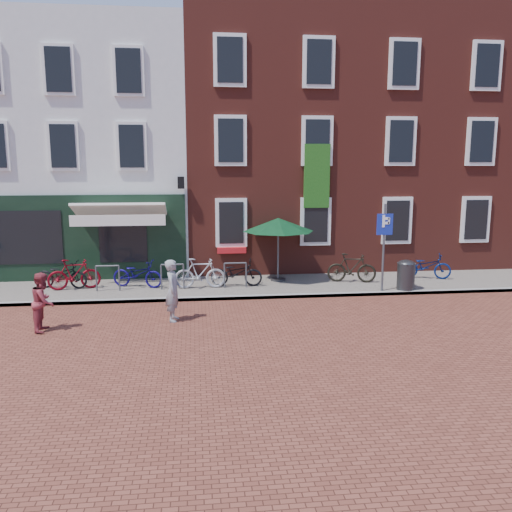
{
  "coord_description": "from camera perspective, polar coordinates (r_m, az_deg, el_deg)",
  "views": [
    {
      "loc": [
        -0.76,
        -15.44,
        4.11
      ],
      "look_at": [
        1.03,
        0.02,
        1.33
      ],
      "focal_mm": 37.3,
      "sensor_mm": 36.0,
      "label": 1
    }
  ],
  "objects": [
    {
      "name": "parking_sign",
      "position": [
        16.88,
        13.58,
        2.07
      ],
      "size": [
        0.5,
        0.08,
        2.73
      ],
      "color": "#4C4C4F",
      "rests_on": "sidewalk"
    },
    {
      "name": "ground",
      "position": [
        16.0,
        -3.67,
        -4.78
      ],
      "size": [
        80.0,
        80.0,
        0.0
      ],
      "primitive_type": "plane",
      "color": "brown"
    },
    {
      "name": "bicycle_5",
      "position": [
        18.09,
        10.23,
        -1.27
      ],
      "size": [
        1.68,
        0.85,
        0.97
      ],
      "primitive_type": "imported",
      "rotation": [
        0.0,
        0.0,
        1.32
      ],
      "color": "black",
      "rests_on": "sidewalk"
    },
    {
      "name": "woman",
      "position": [
        13.97,
        -8.89,
        -3.66
      ],
      "size": [
        0.46,
        0.63,
        1.62
      ],
      "primitive_type": "imported",
      "rotation": [
        0.0,
        0.0,
        1.45
      ],
      "color": "gray",
      "rests_on": "ground"
    },
    {
      "name": "parasol",
      "position": [
        17.84,
        2.4,
        3.65
      ],
      "size": [
        2.4,
        2.4,
        2.24
      ],
      "color": "#4C4C4F",
      "rests_on": "sidewalk"
    },
    {
      "name": "bicycle_3",
      "position": [
        17.05,
        -6.03,
        -1.86
      ],
      "size": [
        1.62,
        0.46,
        0.97
      ],
      "primitive_type": "imported",
      "rotation": [
        0.0,
        0.0,
        1.57
      ],
      "color": "#A7A7AA",
      "rests_on": "sidewalk"
    },
    {
      "name": "litter_bin",
      "position": [
        17.42,
        15.79,
        -1.8
      ],
      "size": [
        0.55,
        0.55,
        1.01
      ],
      "color": "#313134",
      "rests_on": "sidewalk"
    },
    {
      "name": "bicycle_4",
      "position": [
        17.28,
        -2.12,
        -1.81
      ],
      "size": [
        1.73,
        0.79,
        0.88
      ],
      "primitive_type": "imported",
      "rotation": [
        0.0,
        0.0,
        1.44
      ],
      "color": "black",
      "rests_on": "sidewalk"
    },
    {
      "name": "boy",
      "position": [
        14.03,
        -21.86,
        -4.57
      ],
      "size": [
        0.56,
        0.72,
        1.46
      ],
      "primitive_type": "imported",
      "rotation": [
        0.0,
        0.0,
        1.55
      ],
      "color": "#93323A",
      "rests_on": "ground"
    },
    {
      "name": "bicycle_1",
      "position": [
        17.76,
        -18.93,
        -1.87
      ],
      "size": [
        1.68,
        0.78,
        0.97
      ],
      "primitive_type": "imported",
      "rotation": [
        0.0,
        0.0,
        1.78
      ],
      "color": "#66050F",
      "rests_on": "sidewalk"
    },
    {
      "name": "sidewalk",
      "position": [
        17.51,
        -0.66,
        -3.28
      ],
      "size": [
        24.0,
        3.0,
        0.1
      ],
      "primitive_type": "cube",
      "color": "slate",
      "rests_on": "ground"
    },
    {
      "name": "bicycle_2",
      "position": [
        17.53,
        -12.6,
        -1.88
      ],
      "size": [
        1.77,
        1.08,
        0.88
      ],
      "primitive_type": "imported",
      "rotation": [
        0.0,
        0.0,
        1.25
      ],
      "color": "#0F0652",
      "rests_on": "sidewalk"
    },
    {
      "name": "building_brick_right",
      "position": [
        24.11,
        15.04,
        11.91
      ],
      "size": [
        6.0,
        8.0,
        10.0
      ],
      "primitive_type": "cube",
      "color": "maroon",
      "rests_on": "ground"
    },
    {
      "name": "bicycle_6",
      "position": [
        19.29,
        17.77,
        -1.03
      ],
      "size": [
        1.77,
        1.06,
        0.88
      ],
      "primitive_type": "imported",
      "rotation": [
        0.0,
        0.0,
        1.27
      ],
      "color": "#07194E",
      "rests_on": "sidewalk"
    },
    {
      "name": "building_brick_mid",
      "position": [
        22.63,
        0.42,
        12.38
      ],
      "size": [
        6.0,
        8.0,
        10.0
      ],
      "primitive_type": "cube",
      "color": "maroon",
      "rests_on": "ground"
    },
    {
      "name": "building_stucco",
      "position": [
        22.85,
        -17.61,
        10.64
      ],
      "size": [
        8.0,
        8.0,
        9.0
      ],
      "primitive_type": "cube",
      "color": "silver",
      "rests_on": "ground"
    },
    {
      "name": "bicycle_0",
      "position": [
        18.06,
        -20.12,
        -1.91
      ],
      "size": [
        1.76,
        0.92,
        0.88
      ],
      "primitive_type": "imported",
      "rotation": [
        0.0,
        0.0,
        1.36
      ],
      "color": "black",
      "rests_on": "sidewalk"
    }
  ]
}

